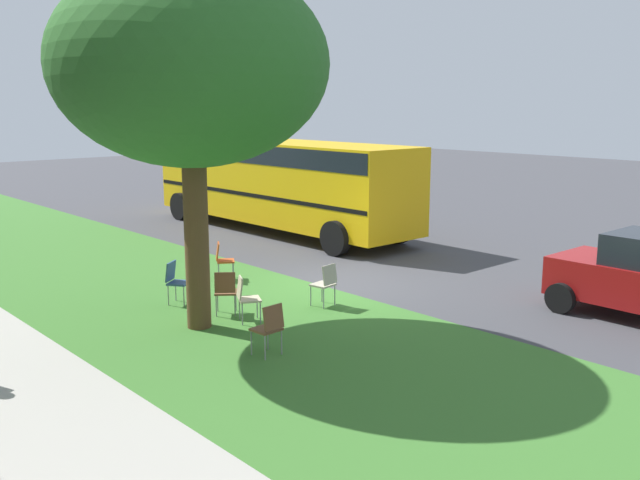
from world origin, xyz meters
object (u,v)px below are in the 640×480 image
at_px(street_tree, 191,66).
at_px(chair_0, 326,281).
at_px(chair_3, 226,289).
at_px(chair_4, 176,279).
at_px(chair_1, 246,296).
at_px(chair_2, 222,258).
at_px(chair_5, 269,326).
at_px(school_bus, 279,176).

height_order(street_tree, chair_0, street_tree).
xyz_separation_m(chair_3, chair_4, (1.35, 0.30, 0.00)).
bearing_deg(chair_1, chair_2, -26.83).
distance_m(street_tree, chair_5, 4.66).
xyz_separation_m(chair_2, chair_4, (-1.03, 1.85, 0.00)).
xyz_separation_m(street_tree, chair_3, (0.28, -0.79, -4.18)).
relative_size(chair_3, school_bus, 0.08).
distance_m(chair_0, chair_5, 3.01).
relative_size(chair_0, chair_1, 1.00).
distance_m(chair_3, chair_4, 1.39).
bearing_deg(chair_2, street_tree, 138.78).
relative_size(chair_0, chair_3, 1.00).
relative_size(chair_0, chair_2, 1.00).
bearing_deg(chair_2, chair_3, 146.99).
distance_m(chair_1, chair_3, 0.63).
distance_m(chair_2, chair_4, 2.12).
bearing_deg(street_tree, chair_2, -41.22).
distance_m(street_tree, chair_3, 4.26).
relative_size(chair_4, school_bus, 0.08).
bearing_deg(chair_4, chair_1, -170.60).
bearing_deg(chair_4, school_bus, -53.02).
bearing_deg(chair_3, chair_2, -33.01).
relative_size(street_tree, chair_4, 7.39).
height_order(chair_3, chair_4, same).
height_order(street_tree, chair_3, street_tree).
height_order(chair_3, school_bus, school_bus).
relative_size(chair_3, chair_4, 1.00).
bearing_deg(street_tree, chair_5, -179.28).
bearing_deg(chair_4, chair_3, -167.46).
relative_size(chair_1, chair_5, 1.00).
distance_m(chair_0, chair_1, 1.84).
height_order(chair_2, chair_3, same).
xyz_separation_m(chair_1, chair_5, (-1.72, 0.79, 0.00)).
relative_size(chair_0, chair_5, 1.00).
bearing_deg(chair_4, street_tree, 163.45).
distance_m(chair_1, school_bus, 9.74).
bearing_deg(chair_1, chair_3, 2.42).
bearing_deg(chair_3, chair_0, -114.80).
xyz_separation_m(street_tree, chair_2, (2.67, -2.34, -4.18)).
xyz_separation_m(chair_1, chair_3, (0.63, 0.03, 0.00)).
height_order(street_tree, chair_1, street_tree).
xyz_separation_m(street_tree, chair_0, (-0.57, -2.64, -4.18)).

